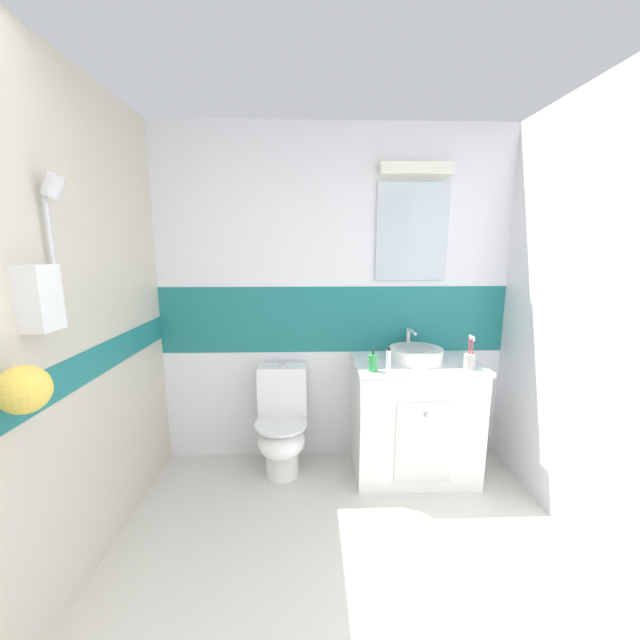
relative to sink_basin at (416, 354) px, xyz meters
The scene contains 9 objects.
ground_plane 1.43m from the sink_basin, 120.80° to the right, with size 3.20×3.48×0.04m, color beige.
wall_back_tiled 0.73m from the sink_basin, 150.55° to the left, with size 3.20×0.20×2.50m.
wall_left_shower_alcove 2.15m from the sink_basin, 153.77° to the right, with size 0.29×3.48×2.50m.
vanity_cabinet 0.48m from the sink_basin, 63.73° to the right, with size 0.87×0.56×0.85m.
sink_basin is the anchor object (origin of this frame).
toilet 1.09m from the sink_basin, behind, with size 0.37×0.50×0.79m.
toothbrush_cup 0.36m from the sink_basin, 32.02° to the right, with size 0.07×0.07×0.23m.
soap_dispenser 0.40m from the sink_basin, 147.77° to the right, with size 0.06×0.06×0.15m.
toothpaste_tube_upright 0.31m from the sink_basin, 139.77° to the right, with size 0.03×0.03×0.15m.
Camera 1 is at (-0.20, -0.40, 1.63)m, focal length 21.19 mm.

